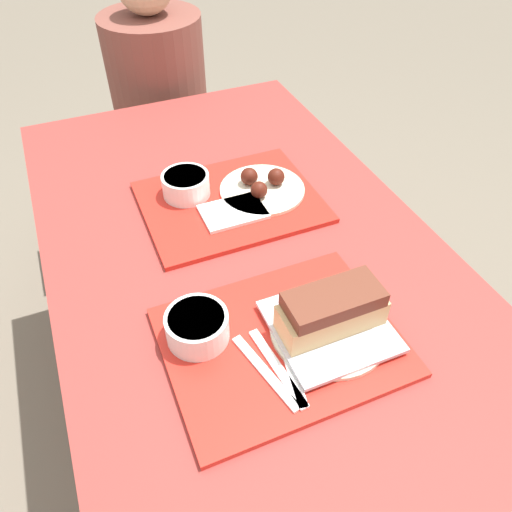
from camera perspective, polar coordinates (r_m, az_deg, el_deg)
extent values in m
plane|color=#706656|center=(1.62, 0.22, -20.67)|extent=(12.00, 12.00, 0.00)
cube|color=maroon|center=(1.02, 0.33, -2.54)|extent=(0.80, 1.58, 0.04)
cylinder|color=maroon|center=(1.75, -19.48, 1.47)|extent=(0.07, 0.07, 0.71)
cylinder|color=maroon|center=(1.86, 1.38, 7.04)|extent=(0.07, 0.07, 0.71)
cube|color=maroon|center=(1.97, -11.53, 11.22)|extent=(0.76, 0.28, 0.04)
cylinder|color=maroon|center=(2.08, -19.20, 3.71)|extent=(0.06, 0.06, 0.41)
cylinder|color=maroon|center=(2.16, -2.42, 8.14)|extent=(0.06, 0.06, 0.41)
cube|color=red|center=(0.88, 2.89, -9.75)|extent=(0.40, 0.32, 0.01)
cube|color=red|center=(1.16, -2.94, 6.19)|extent=(0.40, 0.32, 0.01)
cylinder|color=white|center=(0.86, -6.73, -8.05)|extent=(0.11, 0.11, 0.05)
cylinder|color=beige|center=(0.85, -6.84, -7.19)|extent=(0.10, 0.10, 0.01)
cylinder|color=beige|center=(0.89, 8.33, -8.23)|extent=(0.21, 0.21, 0.01)
cube|color=silver|center=(0.89, 8.39, -7.91)|extent=(0.20, 0.20, 0.01)
cube|color=#DBB275|center=(0.86, 8.59, -6.67)|extent=(0.18, 0.07, 0.05)
cube|color=brown|center=(0.83, 8.87, -4.91)|extent=(0.16, 0.08, 0.03)
cube|color=white|center=(0.84, 2.46, -12.60)|extent=(0.03, 0.17, 0.00)
cube|color=white|center=(0.85, 3.84, -12.10)|extent=(0.05, 0.17, 0.00)
cube|color=white|center=(0.84, 1.05, -13.10)|extent=(0.05, 0.17, 0.00)
cylinder|color=white|center=(1.17, -8.02, 8.05)|extent=(0.11, 0.11, 0.05)
cylinder|color=beige|center=(1.16, -8.11, 8.88)|extent=(0.10, 0.10, 0.01)
cylinder|color=beige|center=(1.18, 0.71, 7.61)|extent=(0.20, 0.20, 0.01)
sphere|color=#4C190F|center=(1.18, 2.31, 9.03)|extent=(0.04, 0.04, 0.04)
sphere|color=#4C190F|center=(1.18, -0.78, 9.08)|extent=(0.04, 0.04, 0.04)
sphere|color=#4C190F|center=(1.14, 0.34, 7.56)|extent=(0.04, 0.04, 0.04)
cube|color=white|center=(1.12, -2.62, 5.07)|extent=(0.14, 0.10, 0.01)
cylinder|color=brown|center=(1.86, -11.06, 18.33)|extent=(0.33, 0.33, 0.48)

